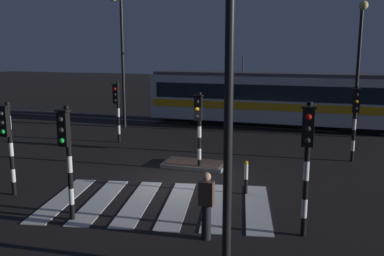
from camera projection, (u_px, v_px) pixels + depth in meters
name	position (u px, v px, depth m)	size (l,w,h in m)	color
ground_plane	(182.00, 182.00, 14.90)	(120.00, 120.00, 0.00)	black
rail_near	(245.00, 126.00, 25.44)	(80.00, 0.12, 0.03)	#59595E
rail_far	(249.00, 123.00, 26.78)	(80.00, 0.12, 0.03)	#59595E
crosswalk_zebra	(158.00, 203.00, 12.78)	(7.37, 5.19, 0.02)	silver
traffic_island	(195.00, 164.00, 16.81)	(2.48, 1.34, 0.18)	slate
traffic_light_corner_far_right	(355.00, 113.00, 17.13)	(0.36, 0.42, 3.15)	black
traffic_light_corner_far_left	(117.00, 103.00, 20.72)	(0.36, 0.42, 3.04)	black
traffic_light_median_centre	(199.00, 120.00, 15.85)	(0.36, 0.42, 3.03)	black
traffic_light_kerb_mid_left	(66.00, 146.00, 11.10)	(0.36, 0.42, 3.17)	black
traffic_light_corner_near_right	(307.00, 150.00, 10.09)	(0.36, 0.42, 3.39)	black
traffic_light_corner_near_left	(8.00, 135.00, 13.11)	(0.36, 0.42, 3.01)	black
street_lamp_trackside_right	(359.00, 53.00, 21.38)	(0.44, 1.21, 6.94)	black
street_lamp_near_kerb	(226.00, 52.00, 7.76)	(0.44, 1.21, 7.21)	black
street_lamp_trackside_left	(120.00, 46.00, 24.18)	(0.44, 1.21, 7.64)	black
tram	(281.00, 98.00, 25.16)	(16.11, 2.58, 4.15)	silver
pedestrian_waiting_at_kerb	(206.00, 205.00, 10.24)	(0.36, 0.24, 1.71)	black
bollard_island_edge	(246.00, 177.00, 13.52)	(0.12, 0.12, 1.11)	black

